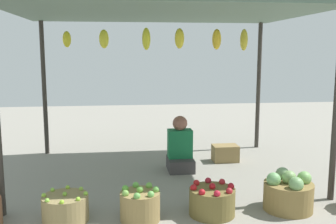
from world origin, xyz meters
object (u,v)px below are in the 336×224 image
vendor_person (180,149)px  basket_red_apples (212,201)px  basket_green_apples (140,205)px  basket_cabbages (288,193)px  wooden_crate_near_vendor (225,153)px  basket_limes (65,208)px

vendor_person → basket_red_apples: size_ratio=1.64×
basket_green_apples → basket_cabbages: (1.58, 0.07, 0.03)m
wooden_crate_near_vendor → basket_green_apples: bearing=-125.7°
vendor_person → basket_limes: (-1.39, -1.54, -0.16)m
basket_limes → wooden_crate_near_vendor: size_ratio=1.19×
basket_cabbages → wooden_crate_near_vendor: 1.91m
vendor_person → basket_cabbages: (0.93, -1.54, -0.12)m
basket_limes → basket_green_apples: basket_green_apples is taller
vendor_person → wooden_crate_near_vendor: (0.76, 0.35, -0.17)m
vendor_person → basket_green_apples: bearing=-112.0°
basket_cabbages → vendor_person: bearing=121.2°
basket_red_apples → wooden_crate_near_vendor: bearing=71.0°
basket_limes → basket_cabbages: size_ratio=0.88×
basket_limes → basket_cabbages: (2.33, -0.00, 0.05)m
wooden_crate_near_vendor → vendor_person: bearing=-155.0°
wooden_crate_near_vendor → basket_red_apples: bearing=-109.0°
basket_red_apples → vendor_person: bearing=93.5°
basket_red_apples → basket_green_apples: bearing=-176.8°
basket_limes → basket_cabbages: basket_cabbages is taller
vendor_person → basket_cabbages: size_ratio=1.50×
basket_cabbages → basket_limes: bearing=180.0°
basket_cabbages → wooden_crate_near_vendor: size_ratio=1.35×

